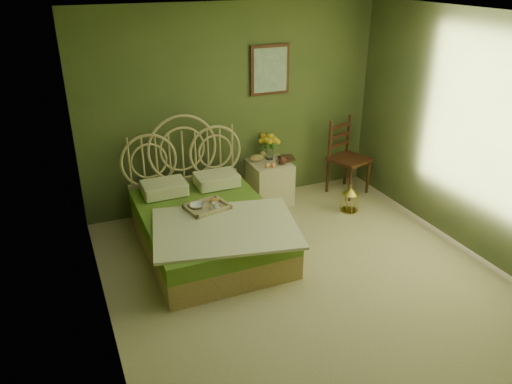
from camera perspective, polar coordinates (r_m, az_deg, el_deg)
name	(u,v)px	position (r m, az deg, el deg)	size (l,w,h in m)	color
floor	(314,285)	(5.24, 6.61, -10.56)	(4.50, 4.50, 0.00)	beige
ceiling	(329,19)	(4.30, 8.39, 18.98)	(4.50, 4.50, 0.00)	silver
wall_back	(234,108)	(6.54, -2.56, 9.61)	(4.00, 4.00, 0.00)	#586133
wall_left	(95,206)	(4.06, -17.92, -1.57)	(4.50, 4.50, 0.00)	#586133
wall_right	(485,140)	(5.84, 24.75, 5.40)	(4.50, 4.50, 0.00)	#586133
wall_art	(270,70)	(6.60, 1.61, 13.77)	(0.54, 0.04, 0.64)	#3B1E10
bed	(207,225)	(5.73, -5.59, -3.72)	(1.69, 2.14, 1.33)	tan
nightstand	(269,177)	(6.78, 1.55, 1.72)	(0.52, 0.52, 1.00)	beige
chair	(346,152)	(7.14, 10.27, 4.57)	(0.60, 0.60, 1.06)	#3B1E10
birdcage	(350,200)	(6.69, 10.68, -0.86)	(0.22, 0.22, 0.34)	gold
book_lower	(281,159)	(6.77, 2.90, 3.73)	(0.17, 0.23, 0.02)	#381E0F
book_upper	(281,158)	(6.76, 2.90, 3.89)	(0.17, 0.23, 0.02)	#472819
cereal_bowl	(197,206)	(5.62, -6.76, -1.58)	(0.16, 0.16, 0.04)	white
coffee_cup	(215,206)	(5.57, -4.66, -1.57)	(0.08, 0.08, 0.07)	white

